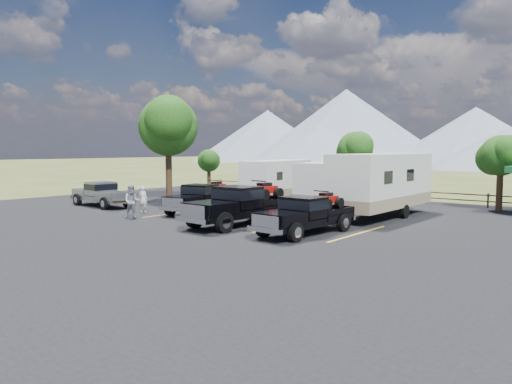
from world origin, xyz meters
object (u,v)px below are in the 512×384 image
Objects in this scene: trailer_center at (335,184)px; trailer_right at (382,184)px; person_a at (143,199)px; trailer_left at (277,180)px; rig_left at (202,197)px; rig_center at (241,204)px; pickup_silver at (102,194)px; person_b at (132,202)px; tree_big_nw at (168,126)px; rig_right at (307,214)px.

trailer_center is 0.83× the size of trailer_right.
trailer_center is 5.31× the size of person_a.
trailer_left is 10.23m from person_a.
trailer_center reaches higher than rig_left.
pickup_silver is at bearing -178.83° from rig_center.
person_b is at bearing 74.06° from pickup_silver.
trailer_left reaches higher than person_b.
trailer_center is (-0.17, 9.80, 0.50)m from rig_center.
person_a is (-7.76, -9.72, -0.76)m from trailer_center.
trailer_left is at bearing 178.53° from trailer_center.
trailer_left is at bearing 119.53° from rig_center.
rig_center is (5.02, -2.25, 0.14)m from rig_left.
rig_left is 3.72× the size of person_a.
trailer_right is 14.20m from person_a.
rig_center is (12.67, -6.35, -4.49)m from tree_big_nw.
person_b is (-1.38, -4.18, 0.00)m from rig_left.
rig_left is 10.59m from trailer_right.
tree_big_nw reaches higher than person_b.
rig_right is (4.03, -0.17, -0.14)m from rig_center.
rig_right is (9.05, -2.42, -0.01)m from rig_left.
tree_big_nw is 11.37m from person_b.
trailer_right is at bearing -166.19° from person_a.
rig_right is 0.68× the size of trailer_center.
trailer_center is 13.29m from person_b.
trailer_right is at bearing -30.72° from trailer_center.
rig_left is at bearing 108.45° from pickup_silver.
rig_center is at bearing -26.62° from tree_big_nw.
trailer_right is (9.28, 5.01, 0.95)m from rig_left.
rig_left reaches higher than rig_right.
rig_center is at bearing -178.75° from rig_right.
rig_center is at bearing -119.92° from trailer_right.
trailer_center is at bearing 12.46° from person_b.
tree_big_nw reaches higher than person_a.
pickup_silver is at bearing -175.45° from rig_left.
person_a is at bearing -115.40° from trailer_left.
person_a is (-2.96, -9.76, -0.78)m from trailer_left.
rig_center is at bearing -33.84° from rig_left.
trailer_center is at bearing 15.42° from tree_big_nw.
rig_center is 7.94m from person_a.
pickup_silver is (-16.59, 0.51, -0.07)m from rig_right.
person_a is at bearing -129.62° from trailer_center.
trailer_center is at bearing 116.51° from rig_right.
trailer_center reaches higher than pickup_silver.
tree_big_nw is 1.30× the size of rig_left.
tree_big_nw is at bearing 77.59° from person_b.
person_a is at bearing 77.95° from person_b.
trailer_right is (4.27, 7.26, 0.81)m from rig_center.
trailer_center reaches higher than rig_center.
trailer_right is 18.23m from pickup_silver.
pickup_silver reaches higher than person_a.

